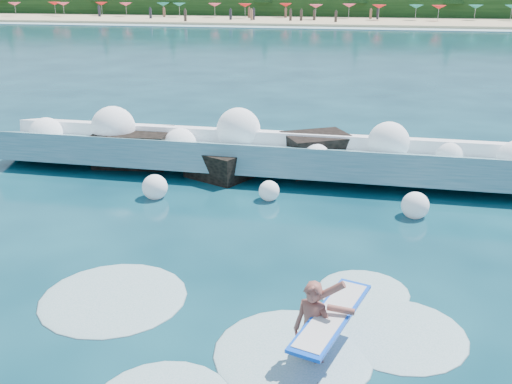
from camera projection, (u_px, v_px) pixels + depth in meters
ground at (158, 280)px, 10.88m from camera, size 200.00×200.00×0.00m
beach at (355, 21)px, 82.46m from camera, size 140.00×20.00×0.40m
wet_band at (351, 28)px, 72.41m from camera, size 140.00×5.00×0.08m
treeline at (359, 3)px, 90.85m from camera, size 140.00×4.00×5.00m
breaking_wave at (274, 156)px, 16.98m from camera, size 16.88×2.68×1.46m
rock_cluster at (215, 155)px, 17.38m from camera, size 8.10×3.27×1.31m
surfer_with_board at (316, 328)px, 8.34m from camera, size 1.16×2.82×1.59m
wave_spray at (247, 143)px, 16.89m from camera, size 15.24×4.21×1.87m
surf_foam at (252, 335)px, 9.20m from camera, size 8.61×5.51×0.13m
beach_umbrellas at (358, 6)px, 83.81m from camera, size 111.88×6.34×0.50m
beachgoers at (386, 17)px, 77.27m from camera, size 106.16×10.83×1.94m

